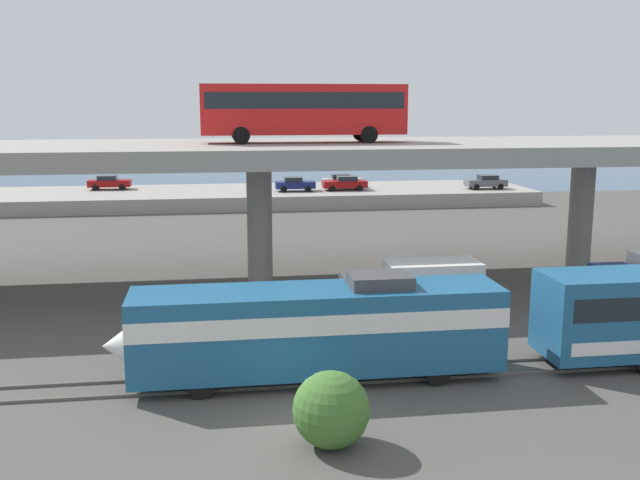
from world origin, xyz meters
The scene contains 15 objects.
ground_plane centered at (0.00, 0.00, 0.00)m, with size 260.00×260.00×0.00m, color #4C4944.
rail_strip_near centered at (0.00, 3.26, 0.06)m, with size 110.00×0.12×0.12m, color #59544C.
rail_strip_far centered at (0.00, 4.74, 0.06)m, with size 110.00×0.12×0.12m, color #59544C.
train_locomotive centered at (0.48, 4.00, 2.19)m, with size 15.38×3.04×4.18m.
highway_overpass centered at (0.00, 20.00, 7.58)m, with size 96.00×12.55×8.36m.
transit_bus_on_overpass centered at (2.71, 20.37, 10.42)m, with size 12.00×2.68×3.40m.
service_truck_east centered at (7.03, 10.89, 1.64)m, with size 6.80×2.46×3.04m.
pier_parking_lot centered at (0.00, 55.00, 0.73)m, with size 62.66×12.88×1.46m, color gray.
parked_car_0 centered at (11.19, 53.13, 2.23)m, with size 4.69×1.95×1.50m.
parked_car_1 centered at (26.48, 52.19, 2.23)m, with size 4.32×2.00×1.50m.
parked_car_2 centered at (5.81, 53.08, 2.23)m, with size 4.15×1.85×1.50m.
parked_car_3 centered at (11.28, 55.41, 2.23)m, with size 4.30×1.91×1.50m.
parked_car_4 centered at (-13.70, 57.52, 2.23)m, with size 4.44×1.95×1.50m.
harbor_water centered at (0.00, 78.00, 0.00)m, with size 140.00×36.00×0.01m, color #2D5170.
shrub_right centered at (0.81, -1.71, 1.23)m, with size 2.47×2.47×2.47m, color #3F6D2C.
Camera 1 is at (-2.69, -23.11, 10.81)m, focal length 41.15 mm.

